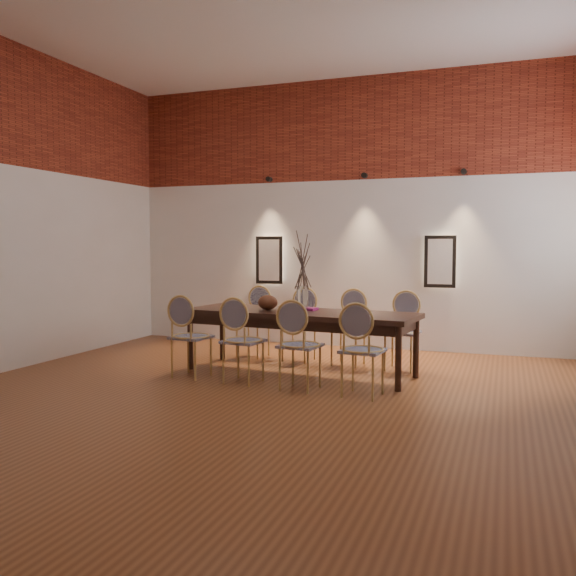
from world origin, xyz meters
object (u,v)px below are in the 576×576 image
(chair_near_c, at_px, (300,345))
(book, at_px, (306,309))
(chair_far_b, at_px, (299,325))
(chair_far_c, at_px, (348,329))
(dining_table, at_px, (299,342))
(vase, at_px, (302,299))
(chair_near_d, at_px, (363,350))
(bowl, at_px, (268,302))
(chair_near_a, at_px, (191,337))
(chair_far_d, at_px, (402,332))
(chair_near_b, at_px, (243,341))
(chair_far_a, at_px, (253,322))

(chair_near_c, relative_size, book, 3.62)
(chair_far_b, bearing_deg, chair_far_c, -180.00)
(dining_table, bearing_deg, vase, -0.00)
(chair_near_d, height_order, vase, vase)
(chair_near_d, xyz_separation_m, bowl, (-1.36, 0.83, 0.37))
(chair_far_c, bearing_deg, chair_near_c, 90.00)
(chair_far_b, relative_size, vase, 3.13)
(dining_table, bearing_deg, book, 76.71)
(dining_table, distance_m, book, 0.41)
(chair_near_a, xyz_separation_m, chair_far_d, (2.24, 1.22, 0.00))
(chair_near_a, xyz_separation_m, chair_near_c, (1.39, -0.15, 0.00))
(chair_near_b, height_order, book, chair_near_b)
(chair_near_b, bearing_deg, chair_far_c, 64.42)
(dining_table, relative_size, vase, 9.29)
(dining_table, relative_size, chair_far_d, 2.97)
(dining_table, distance_m, chair_far_d, 1.28)
(chair_near_a, xyz_separation_m, chair_far_c, (1.54, 1.30, 0.00))
(chair_near_a, bearing_deg, book, 38.38)
(dining_table, relative_size, bowl, 11.62)
(book, bearing_deg, bowl, -164.23)
(chair_far_c, bearing_deg, chair_far_d, -180.00)
(dining_table, height_order, chair_near_c, chair_near_c)
(chair_far_d, bearing_deg, chair_near_d, 90.00)
(dining_table, relative_size, chair_far_a, 2.97)
(chair_far_a, relative_size, vase, 3.13)
(book, bearing_deg, chair_far_c, 55.91)
(vase, relative_size, book, 1.15)
(vase, height_order, bowl, vase)
(chair_near_c, height_order, bowl, chair_near_c)
(chair_near_b, height_order, chair_far_d, same)
(dining_table, bearing_deg, chair_near_a, -145.15)
(chair_far_b, height_order, vase, vase)
(chair_near_d, xyz_separation_m, chair_far_d, (0.16, 1.45, 0.00))
(chair_near_d, height_order, chair_far_c, same)
(chair_near_a, height_order, chair_near_d, same)
(dining_table, height_order, vase, vase)
(chair_near_a, bearing_deg, chair_far_c, 46.25)
(chair_near_d, relative_size, book, 3.62)
(chair_near_b, xyz_separation_m, book, (0.47, 0.80, 0.30))
(chair_near_c, relative_size, chair_far_b, 1.00)
(vase, bearing_deg, chair_far_a, 139.87)
(chair_near_c, distance_m, vase, 0.90)
(chair_near_a, bearing_deg, vase, 33.87)
(chair_near_b, xyz_separation_m, chair_far_d, (1.54, 1.30, 0.00))
(chair_far_a, distance_m, chair_far_d, 2.09)
(chair_near_b, height_order, vase, vase)
(chair_near_d, relative_size, vase, 3.13)
(dining_table, relative_size, chair_far_c, 2.97)
(chair_near_c, xyz_separation_m, chair_far_a, (-1.23, 1.60, 0.00))
(chair_far_d, relative_size, vase, 3.13)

